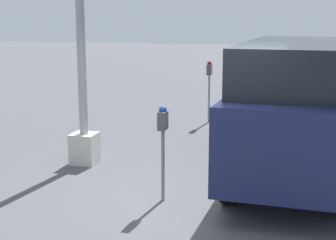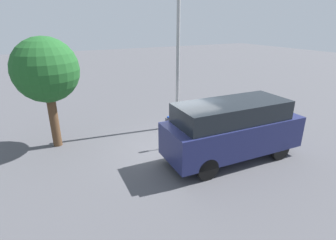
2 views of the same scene
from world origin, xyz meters
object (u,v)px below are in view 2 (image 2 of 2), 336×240
(parking_meter_far, at_px, (265,101))
(street_tree, at_px, (46,71))
(parked_van, at_px, (232,129))
(parking_meter_near, at_px, (168,125))
(lamp_post, at_px, (178,83))

(parking_meter_far, bearing_deg, street_tree, 168.77)
(parked_van, distance_m, street_tree, 7.23)
(parked_van, bearing_deg, street_tree, 145.87)
(parking_meter_near, distance_m, street_tree, 5.03)
(parked_van, xyz_separation_m, street_tree, (-5.58, 4.20, 1.87))
(parked_van, bearing_deg, lamp_post, 95.74)
(parking_meter_far, relative_size, parked_van, 0.29)
(parking_meter_far, distance_m, parked_van, 4.48)
(lamp_post, height_order, street_tree, lamp_post)
(lamp_post, bearing_deg, parking_meter_near, -128.37)
(parking_meter_near, height_order, street_tree, street_tree)
(parking_meter_far, distance_m, street_tree, 9.91)
(parking_meter_near, height_order, parking_meter_far, parking_meter_far)
(street_tree, bearing_deg, parking_meter_near, -31.08)
(lamp_post, bearing_deg, parked_van, -87.09)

